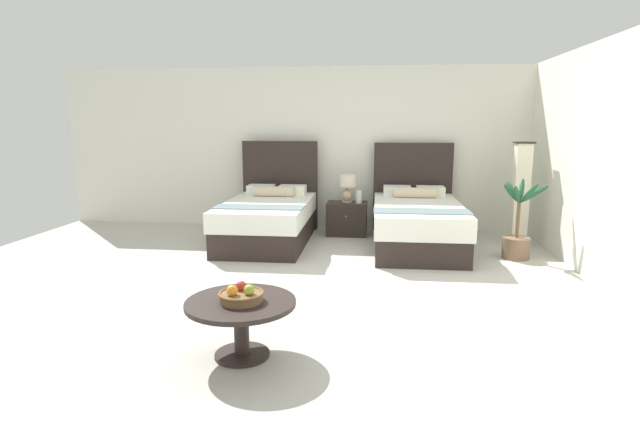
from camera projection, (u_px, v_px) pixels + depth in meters
name	position (u px, v px, depth m)	size (l,w,h in m)	color
ground_plane	(326.00, 289.00, 5.23)	(9.28, 9.86, 0.02)	beige
wall_back	(348.00, 149.00, 8.04)	(9.28, 0.12, 2.53)	white
wall_side_right	(614.00, 165.00, 5.05)	(0.12, 5.46, 2.53)	silver
bed_near_window	(269.00, 218.00, 7.17)	(1.19, 2.07, 1.39)	#2B211E
bed_near_corner	(417.00, 222.00, 6.93)	(1.21, 2.21, 1.37)	#2B211E
nightstand	(347.00, 219.00, 7.65)	(0.60, 0.45, 0.50)	#2B211E
table_lamp	(347.00, 185.00, 7.57)	(0.27, 0.27, 0.41)	#CBAA89
vase	(359.00, 197.00, 7.52)	(0.09, 0.09, 0.19)	silver
coffee_table	(241.00, 314.00, 3.65)	(0.80, 0.80, 0.43)	#2B211E
fruit_bowl	(241.00, 295.00, 3.60)	(0.32, 0.32, 0.14)	brown
floor_lamp_corner	(520.00, 195.00, 6.89)	(0.24, 0.24, 1.43)	#2A261A
potted_palm	(517.00, 237.00, 6.31)	(0.56, 0.46, 1.01)	brown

